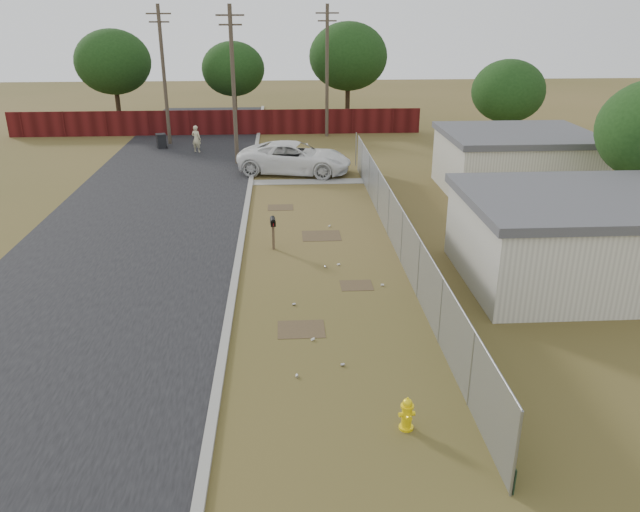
{
  "coord_description": "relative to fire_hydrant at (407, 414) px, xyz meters",
  "views": [
    {
      "loc": [
        -1.22,
        -21.36,
        9.0
      ],
      "look_at": [
        -0.05,
        -1.94,
        1.1
      ],
      "focal_mm": 35.0,
      "sensor_mm": 36.0,
      "label": 1
    }
  ],
  "objects": [
    {
      "name": "pickup_truck",
      "position": [
        -2.0,
        23.29,
        0.49
      ],
      "size": [
        6.82,
        4.23,
        1.76
      ],
      "primitive_type": "imported",
      "rotation": [
        0.0,
        0.0,
        1.35
      ],
      "color": "white",
      "rests_on": "ground"
    },
    {
      "name": "trash_bin",
      "position": [
        -10.76,
        30.42,
        0.1
      ],
      "size": [
        0.82,
        0.8,
        0.96
      ],
      "color": "black",
      "rests_on": "ground"
    },
    {
      "name": "mailbox",
      "position": [
        -3.12,
        11.41,
        0.65
      ],
      "size": [
        0.23,
        0.57,
        1.31
      ],
      "color": "brown",
      "rests_on": "ground"
    },
    {
      "name": "utility_poles",
      "position": [
        -5.11,
        30.47,
        4.31
      ],
      "size": [
        12.6,
        8.24,
        9.0
      ],
      "color": "brown",
      "rests_on": "ground"
    },
    {
      "name": "street",
      "position": [
        -8.2,
        17.86,
        -0.37
      ],
      "size": [
        15.1,
        60.0,
        0.12
      ],
      "color": "black",
      "rests_on": "ground"
    },
    {
      "name": "ground",
      "position": [
        -1.44,
        9.81,
        -0.39
      ],
      "size": [
        120.0,
        120.0,
        0.0
      ],
      "primitive_type": "plane",
      "color": "brown",
      "rests_on": "ground"
    },
    {
      "name": "scattered_litter",
      "position": [
        -1.25,
        7.03,
        -0.35
      ],
      "size": [
        3.18,
        11.78,
        0.07
      ],
      "color": "silver",
      "rests_on": "ground"
    },
    {
      "name": "chainlink_fence",
      "position": [
        1.68,
        10.83,
        0.41
      ],
      "size": [
        0.1,
        27.06,
        2.02
      ],
      "color": "gray",
      "rests_on": "ground"
    },
    {
      "name": "fire_hydrant",
      "position": [
        0.0,
        0.0,
        0.0
      ],
      "size": [
        0.38,
        0.39,
        0.83
      ],
      "color": "yellow",
      "rests_on": "ground"
    },
    {
      "name": "houses",
      "position": [
        8.26,
        12.94,
        1.17
      ],
      "size": [
        9.3,
        17.24,
        3.1
      ],
      "color": "beige",
      "rests_on": "ground"
    },
    {
      "name": "pedestrian",
      "position": [
        -8.25,
        29.07,
        0.48
      ],
      "size": [
        0.74,
        0.63,
        1.73
      ],
      "primitive_type": "imported",
      "rotation": [
        0.0,
        0.0,
        2.73
      ],
      "color": "beige",
      "rests_on": "ground"
    },
    {
      "name": "horizon_trees",
      "position": [
        -0.6,
        33.36,
        4.24
      ],
      "size": [
        33.32,
        31.94,
        7.78
      ],
      "color": "#362818",
      "rests_on": "ground"
    },
    {
      "name": "privacy_fence",
      "position": [
        -7.44,
        34.81,
        0.51
      ],
      "size": [
        30.0,
        0.12,
        1.8
      ],
      "primitive_type": "cube",
      "color": "#4E1010",
      "rests_on": "ground"
    }
  ]
}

